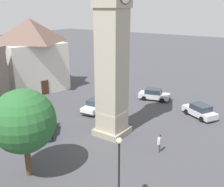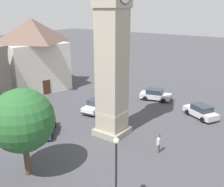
# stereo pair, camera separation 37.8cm
# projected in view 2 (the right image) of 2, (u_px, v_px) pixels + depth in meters

# --- Properties ---
(ground_plane) EXTENTS (200.00, 200.00, 0.00)m
(ground_plane) POSITION_uv_depth(u_px,v_px,m) (112.00, 133.00, 26.32)
(ground_plane) COLOR #424247
(clock_tower) EXTENTS (3.53, 3.53, 21.05)m
(clock_tower) POSITION_uv_depth(u_px,v_px,m) (112.00, 4.00, 22.48)
(clock_tower) COLOR gray
(clock_tower) RESTS_ON ground
(car_blue_kerb) EXTENTS (2.67, 4.42, 1.53)m
(car_blue_kerb) POSITION_uv_depth(u_px,v_px,m) (155.00, 95.00, 35.65)
(car_blue_kerb) COLOR silver
(car_blue_kerb) RESTS_ON ground
(car_silver_kerb) EXTENTS (4.24, 3.95, 1.53)m
(car_silver_kerb) POSITION_uv_depth(u_px,v_px,m) (45.00, 126.00, 26.13)
(car_silver_kerb) COLOR #2D5BB7
(car_silver_kerb) RESTS_ON ground
(car_red_corner) EXTENTS (4.31, 2.21, 1.53)m
(car_red_corner) POSITION_uv_depth(u_px,v_px,m) (96.00, 105.00, 31.78)
(car_red_corner) COLOR white
(car_red_corner) RESTS_ON ground
(car_white_side) EXTENTS (3.47, 4.43, 1.53)m
(car_white_side) POSITION_uv_depth(u_px,v_px,m) (201.00, 111.00, 29.94)
(car_white_side) COLOR silver
(car_white_side) RESTS_ON ground
(pedestrian) EXTENTS (0.56, 0.23, 1.69)m
(pedestrian) POSITION_uv_depth(u_px,v_px,m) (159.00, 142.00, 22.54)
(pedestrian) COLOR #706656
(pedestrian) RESTS_ON ground
(tree) EXTENTS (4.61, 4.61, 6.72)m
(tree) POSITION_uv_depth(u_px,v_px,m) (22.00, 121.00, 18.57)
(tree) COLOR brown
(tree) RESTS_ON ground
(building_shop_left) EXTENTS (10.74, 10.40, 10.59)m
(building_shop_left) POSITION_uv_depth(u_px,v_px,m) (34.00, 54.00, 39.60)
(building_shop_left) COLOR silver
(building_shop_left) RESTS_ON ground
(lamp_post) EXTENTS (0.36, 0.36, 5.03)m
(lamp_post) POSITION_uv_depth(u_px,v_px,m) (116.00, 164.00, 15.27)
(lamp_post) COLOR black
(lamp_post) RESTS_ON ground
(road_sign) EXTENTS (0.60, 0.07, 2.80)m
(road_sign) POSITION_uv_depth(u_px,v_px,m) (122.00, 89.00, 34.14)
(road_sign) COLOR gray
(road_sign) RESTS_ON ground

